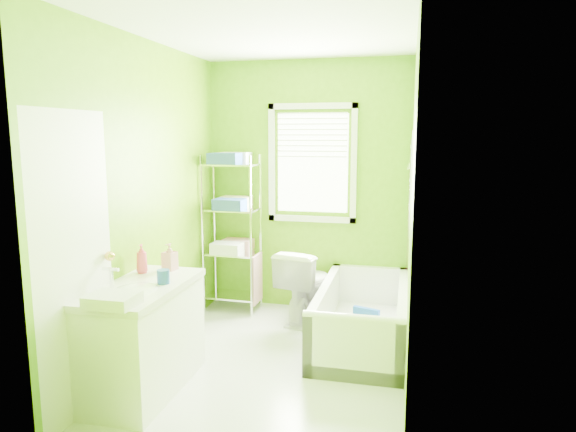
% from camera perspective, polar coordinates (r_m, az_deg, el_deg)
% --- Properties ---
extents(ground, '(2.90, 2.90, 0.00)m').
position_cam_1_polar(ground, '(4.34, -1.72, -16.08)').
color(ground, silver).
rests_on(ground, ground).
extents(room_envelope, '(2.14, 2.94, 2.62)m').
position_cam_1_polar(room_envelope, '(3.95, -1.83, 4.72)').
color(room_envelope, '#5C9507').
rests_on(room_envelope, ground).
extents(window, '(0.92, 0.05, 1.22)m').
position_cam_1_polar(window, '(5.32, 2.71, 6.55)').
color(window, white).
rests_on(window, ground).
extents(door, '(0.09, 0.80, 2.00)m').
position_cam_1_polar(door, '(3.58, -22.51, -5.29)').
color(door, white).
rests_on(door, ground).
extents(right_wall_decor, '(0.04, 1.48, 1.17)m').
position_cam_1_polar(right_wall_decor, '(3.82, 13.30, 0.91)').
color(right_wall_decor, '#3C061B').
rests_on(right_wall_decor, ground).
extents(bathtub, '(0.77, 1.64, 0.53)m').
position_cam_1_polar(bathtub, '(4.73, 8.25, -11.81)').
color(bathtub, white).
rests_on(bathtub, ground).
extents(toilet, '(0.56, 0.79, 0.74)m').
position_cam_1_polar(toilet, '(5.15, 2.00, -7.61)').
color(toilet, white).
rests_on(toilet, ground).
extents(vanity, '(0.54, 1.10, 1.02)m').
position_cam_1_polar(vanity, '(3.92, -15.79, -12.53)').
color(vanity, white).
rests_on(vanity, ground).
extents(wire_shelf_unit, '(0.57, 0.45, 1.66)m').
position_cam_1_polar(wire_shelf_unit, '(5.35, -6.09, 0.09)').
color(wire_shelf_unit, silver).
rests_on(wire_shelf_unit, ground).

